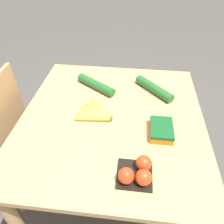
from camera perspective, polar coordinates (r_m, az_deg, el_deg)
The scene contains 7 objects.
ground_plane at distance 1.76m, azimuth 0.00°, elevation -19.67°, with size 12.00×12.00×0.00m, color #4C4742.
dining_table at distance 1.25m, azimuth 0.00°, elevation -4.91°, with size 1.05×0.97×0.75m.
banana_bunch at distance 1.17m, azimuth -4.02°, elevation -0.27°, with size 0.18×0.19×0.03m.
tomato_pack at distance 0.90m, azimuth 6.60°, elevation -15.42°, with size 0.14×0.14×0.08m.
carrot_bag at distance 1.08m, azimuth 12.79°, elevation -4.44°, with size 0.15×0.11×0.05m.
cucumber_near at distance 1.35m, azimuth 10.89°, elevation 6.08°, with size 0.24×0.23×0.05m.
cucumber_far at distance 1.37m, azimuth -4.24°, elevation 7.11°, with size 0.20×0.26×0.05m.
Camera 1 is at (-0.87, -0.10, 1.53)m, focal length 35.00 mm.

